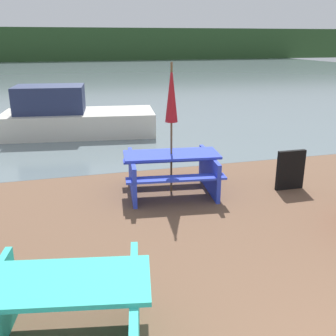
% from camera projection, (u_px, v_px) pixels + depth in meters
% --- Properties ---
extents(water, '(60.00, 50.00, 0.00)m').
position_uv_depth(water, '(87.00, 74.00, 31.50)').
color(water, slate).
rests_on(water, ground_plane).
extents(far_treeline, '(80.00, 1.60, 4.00)m').
position_uv_depth(far_treeline, '(74.00, 44.00, 49.20)').
color(far_treeline, '#284723').
rests_on(far_treeline, water).
extents(picnic_table_teal, '(1.76, 1.64, 0.78)m').
position_uv_depth(picnic_table_teal, '(62.00, 311.00, 3.40)').
color(picnic_table_teal, '#33B7A8').
rests_on(picnic_table_teal, ground_plane).
extents(picnic_table_blue, '(1.86, 1.57, 0.74)m').
position_uv_depth(picnic_table_blue, '(171.00, 169.00, 7.16)').
color(picnic_table_blue, blue).
rests_on(picnic_table_blue, ground_plane).
extents(umbrella_crimson, '(0.22, 0.22, 2.33)m').
position_uv_depth(umbrella_crimson, '(172.00, 95.00, 6.74)').
color(umbrella_crimson, brown).
rests_on(umbrella_crimson, ground_plane).
extents(boat, '(4.53, 2.31, 1.43)m').
position_uv_depth(boat, '(72.00, 117.00, 11.49)').
color(boat, beige).
rests_on(boat, water).
extents(signboard, '(0.55, 0.08, 0.75)m').
position_uv_depth(signboard, '(290.00, 170.00, 7.32)').
color(signboard, black).
rests_on(signboard, ground_plane).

